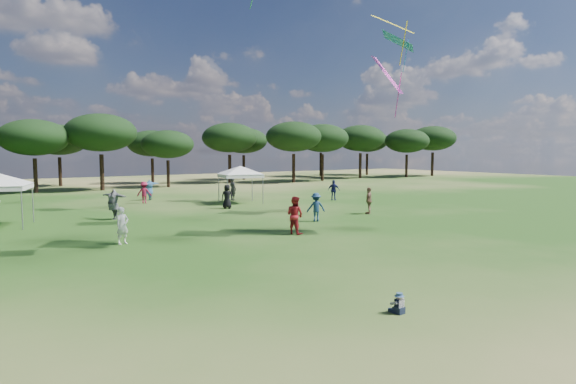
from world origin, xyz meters
name	(u,v)px	position (x,y,z in m)	size (l,w,h in m)	color
ground	(487,344)	(0.00, 0.00, 0.00)	(140.00, 140.00, 0.00)	#285018
tree_line	(84,136)	(2.39, 47.41, 5.42)	(108.78, 17.63, 7.77)	black
tent_right	(240,168)	(8.75, 25.95, 2.66)	(5.59, 5.59, 3.09)	gray
toddler	(399,304)	(-0.07, 2.31, 0.22)	(0.34, 0.38, 0.50)	black
festival_crowd	(135,203)	(-0.14, 22.65, 0.84)	(29.66, 20.53, 1.80)	#946750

